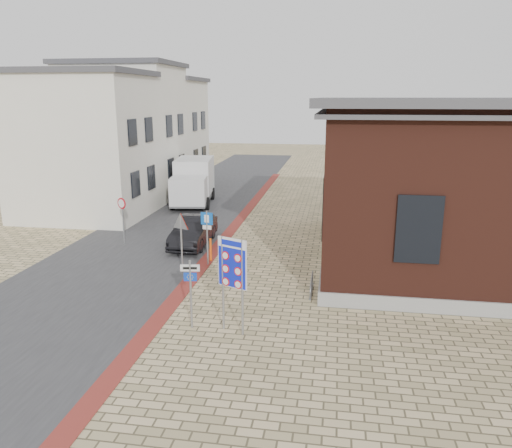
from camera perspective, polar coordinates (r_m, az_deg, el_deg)
The scene contains 16 objects.
ground at distance 16.62m, azimuth -3.38°, elevation -10.00°, with size 120.00×120.00×0.00m, color tan.
road_strip at distance 31.81m, azimuth -7.20°, elevation 1.82°, with size 7.00×60.00×0.02m, color #38383A.
curb_strip at distance 26.25m, azimuth -2.91°, elevation -0.75°, with size 0.60×40.00×0.02m, color maroon.
brick_building at distance 22.72m, azimuth 23.51°, elevation 4.66°, with size 13.00×13.00×6.80m.
townhouse_near at distance 30.50m, azimuth -19.13°, elevation 8.53°, with size 7.40×6.40×8.30m.
townhouse_mid at distance 35.85m, azimuth -14.65°, elevation 10.25°, with size 7.40×6.40×9.10m.
townhouse_far at distance 41.43m, azimuth -11.26°, elevation 10.37°, with size 7.40×6.40×8.30m.
bike_rack at distance 18.21m, azimuth 6.36°, elevation -6.93°, with size 0.08×1.80×0.60m.
sedan at distance 23.77m, azimuth -7.16°, elevation -0.81°, with size 1.43×4.09×1.35m, color black.
box_truck at distance 32.80m, azimuth -7.19°, elevation 4.86°, with size 2.99×5.82×2.91m.
border_sign at distance 14.53m, azimuth -2.72°, elevation -4.72°, with size 0.93×0.45×2.92m.
essen_sign at distance 15.14m, azimuth -7.49°, elevation -6.84°, with size 0.58×0.12×2.15m.
parking_sign at distance 20.64m, azimuth -5.61°, elevation -0.54°, with size 0.51×0.10×2.32m.
yield_sign at distance 19.87m, azimuth -8.57°, elevation -0.49°, with size 0.80×0.37×2.38m.
speed_sign at distance 24.33m, azimuth -15.00°, elevation 1.17°, with size 0.50×0.25×2.26m.
bollard at distance 21.39m, azimuth -5.20°, elevation -2.96°, with size 0.09×0.09×1.00m, color #FF580D.
Camera 1 is at (3.38, -14.76, 6.84)m, focal length 35.00 mm.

